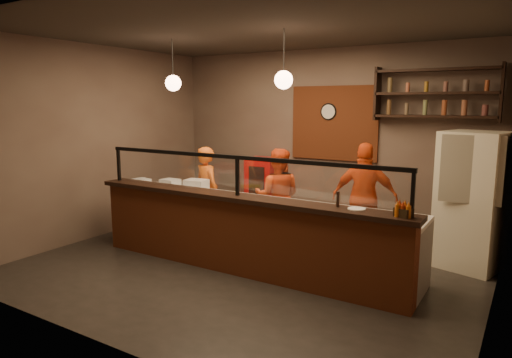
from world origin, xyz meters
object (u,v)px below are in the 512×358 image
Objects in this scene: fridge at (472,201)px; pizza_dough at (261,201)px; condiment_caddy at (404,212)px; cook_right at (365,197)px; pepper_mill at (338,199)px; cook_mid at (278,197)px; red_cooler at (262,190)px; cook_left at (208,192)px; wall_clock at (329,112)px.

fridge is 3.92× the size of pizza_dough.
fridge is 1.95m from condiment_caddy.
pizza_dough is at bearing 38.88° from cook_right.
cook_mid is at bearing 138.78° from pepper_mill.
red_cooler is 7.24× the size of condiment_caddy.
fridge is (3.98, 0.72, 0.17)m from cook_left.
pizza_dough is at bearing -90.73° from wall_clock.
fridge reaches higher than pepper_mill.
condiment_caddy reaches higher than pizza_dough.
condiment_caddy is (2.32, -1.44, 0.33)m from cook_mid.
wall_clock reaches higher than pepper_mill.
pepper_mill is at bearing -179.60° from cook_left.
cook_right is 2.09m from condiment_caddy.
condiment_caddy is at bearing 126.10° from cook_mid.
cook_left reaches higher than red_cooler.
wall_clock is 0.16× the size of fridge.
cook_mid is at bearing 105.06° from pizza_dough.
cook_left is (-1.48, -1.62, -1.33)m from wall_clock.
cook_mid is (1.20, 0.27, 0.00)m from cook_left.
cook_mid is 1.36m from cook_right.
cook_left is 0.82× the size of fridge.
fridge is at bearing 170.63° from cook_right.
fridge reaches higher than cook_mid.
condiment_caddy is at bearing -6.20° from pepper_mill.
wall_clock is 2.57m from pizza_dough.
red_cooler is at bearing -165.32° from wall_clock.
pepper_mill is at bearing -49.85° from red_cooler.
condiment_caddy is at bearing -13.76° from pizza_dough.
pepper_mill reaches higher than red_cooler.
pizza_dough is (1.15, -1.97, 0.29)m from red_cooler.
pizza_dough is at bearing 166.24° from condiment_caddy.
wall_clock is at bearing -123.84° from cook_mid.
condiment_caddy is at bearing -88.83° from fridge.
cook_right is (1.31, 0.37, 0.06)m from cook_mid.
condiment_caddy is at bearing -176.42° from cook_left.
cook_right is at bearing 173.86° from cook_mid.
wall_clock is 1.90m from cook_right.
red_cooler is at bearing 135.70° from pepper_mill.
wall_clock reaches higher than cook_left.
fridge is at bearing 28.55° from pizza_dough.
condiment_caddy is (-0.46, -1.88, 0.17)m from fridge.
cook_mid reaches higher than condiment_caddy.
cook_left is 0.92× the size of cook_right.
cook_left is 2.59m from cook_right.
cook_left is at bearing -132.34° from wall_clock.
wall_clock reaches higher than pizza_dough.
wall_clock is at bearing 126.23° from condiment_caddy.
red_cooler is at bearing 120.40° from pizza_dough.
wall_clock reaches higher than condiment_caddy.
fridge reaches higher than red_cooler.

